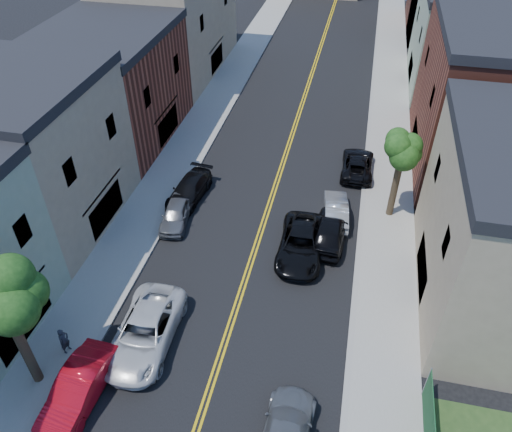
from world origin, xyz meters
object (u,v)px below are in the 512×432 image
Objects in this scene: dark_car_right_far at (357,164)px; grey_car_left at (176,214)px; black_car_right at (330,230)px; black_suv_lane at (301,244)px; white_pickup at (145,332)px; silver_car_right at (336,210)px; red_sedan at (78,389)px; black_car_left at (189,190)px; pedestrian_left at (64,341)px.

grey_car_left is at bearing 36.71° from dark_car_right_far.
dark_car_right_far is at bearing -95.38° from black_car_right.
black_suv_lane is at bearing -14.79° from grey_car_left.
white_pickup is 14.42m from silver_car_right.
silver_car_right is at bearing 64.06° from black_suv_lane.
red_sedan is at bearing -117.14° from white_pickup.
silver_car_right is (9.96, 15.35, -0.10)m from red_sedan.
white_pickup is at bearing 66.83° from red_sedan.
black_car_left is (0.00, 2.72, 0.01)m from grey_car_left.
red_sedan is 2.82m from pedestrian_left.
black_car_right is at bearing 43.45° from black_suv_lane.
pedestrian_left is (-11.81, -13.21, 0.22)m from silver_car_right.
grey_car_left is 9.82m from black_car_right.
red_sedan is 3.17× the size of pedestrian_left.
black_car_right is at bearing 55.79° from red_sedan.
black_suv_lane is (-2.77, -9.54, 0.11)m from dark_car_right_far.
black_car_right is at bearing -33.82° from pedestrian_left.
black_car_left is 13.44m from pedestrian_left.
dark_car_right_far is at bearing -21.27° from pedestrian_left.
black_car_left is at bearing 4.95° from pedestrian_left.
red_sedan is 15.44m from black_car_left.
silver_car_right reaches higher than black_car_left.
pedestrian_left is at bearing 133.44° from red_sedan.
grey_car_left reaches higher than dark_car_right_far.
black_suv_lane is (8.23, -1.17, 0.10)m from grey_car_left.
pedestrian_left is (-3.55, -1.40, 0.08)m from white_pickup.
red_sedan is at bearing -96.69° from grey_car_left.
dark_car_right_far is at bearing -107.01° from silver_car_right.
black_car_right is at bearing -4.34° from grey_car_left.
dark_car_right_far is (11.00, 5.65, -0.02)m from black_car_left.
red_sedan is at bearing -126.27° from pedestrian_left.
white_pickup is 1.23× the size of dark_car_right_far.
silver_car_right is 2.76× the size of pedestrian_left.
red_sedan reaches higher than dark_car_right_far.
red_sedan reaches higher than silver_car_right.
black_suv_lane is at bearing 57.11° from red_sedan.
black_car_right is 8.06m from dark_car_right_far.
pedestrian_left is (-1.85, -10.60, 0.23)m from grey_car_left.
silver_car_right is 0.87× the size of dark_car_right_far.
white_pickup is 10.35m from black_suv_lane.
white_pickup reaches higher than grey_car_left.
black_car_right reaches higher than white_pickup.
silver_car_right is 0.75× the size of black_suv_lane.
black_suv_lane is at bearing 73.23° from dark_car_right_far.
grey_car_left is (0.00, 12.73, -0.11)m from red_sedan.
grey_car_left is 10.30m from silver_car_right.
red_sedan is 3.92m from white_pickup.
black_car_left is at bearing 92.55° from red_sedan.
red_sedan is at bearing 61.91° from dark_car_right_far.
silver_car_right is (8.26, 11.82, -0.13)m from white_pickup.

